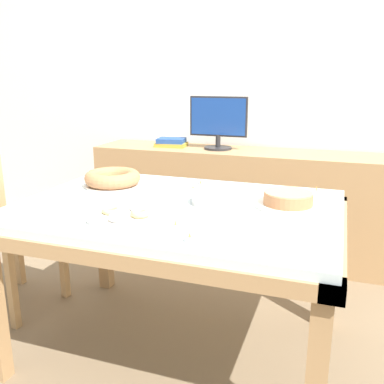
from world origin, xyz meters
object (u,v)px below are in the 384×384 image
Objects in this scene: book_stack at (171,142)px; pastry_platter at (126,216)px; cake_chocolate_round at (288,200)px; tealight_near_cakes at (190,239)px; cake_golden_bundt at (113,179)px; tealight_left_edge at (193,189)px; tealight_near_front at (316,191)px; computer_monitor at (218,123)px; plate_stack at (215,198)px; tealight_centre at (200,184)px; tealight_right_edge at (176,226)px.

book_stack is 1.58m from pastry_platter.
tealight_near_cakes is at bearing -117.00° from cake_chocolate_round.
cake_golden_bundt is 7.25× the size of tealight_left_edge.
computer_monitor is at bearing 131.02° from tealight_near_front.
plate_stack is 5.25× the size of tealight_near_front.
tealight_centre and tealight_near_front have the same top height.
tealight_right_edge is at bearing -130.36° from cake_chocolate_round.
tealight_near_front is 0.89m from tealight_near_cakes.
pastry_platter is 7.83× the size of tealight_left_edge.
tealight_left_edge is (-0.48, 0.11, -0.02)m from cake_chocolate_round.
book_stack is at bearing 112.47° from tealight_right_edge.
cake_chocolate_round reaches higher than tealight_near_cakes.
cake_golden_bundt is 7.25× the size of tealight_near_front.
cake_chocolate_round reaches higher than tealight_right_edge.
tealight_right_edge is (0.65, -1.57, -0.07)m from book_stack.
tealight_near_cakes is (0.37, -1.67, -0.22)m from computer_monitor.
plate_stack is at bearing -59.88° from book_stack.
tealight_near_front is (0.10, 0.27, -0.02)m from cake_chocolate_round.
pastry_platter is 0.51m from tealight_left_edge.
cake_golden_bundt is at bearing 168.57° from plate_stack.
plate_stack is (0.33, -1.20, -0.21)m from computer_monitor.
computer_monitor is 1.26m from plate_stack.
cake_chocolate_round is 0.29m from tealight_near_front.
tealight_near_front is at bearing 56.16° from tealight_right_edge.
tealight_near_cakes is at bearing -77.34° from computer_monitor.
computer_monitor is 0.40m from book_stack.
computer_monitor is 1.72m from tealight_near_cakes.
tealight_near_front is (1.01, 0.21, -0.03)m from cake_golden_bundt.
book_stack reaches higher than tealight_right_edge.
cake_golden_bundt is 1.38× the size of plate_stack.
book_stack is at bearing 120.12° from plate_stack.
computer_monitor reaches higher than cake_golden_bundt.
cake_golden_bundt reaches higher than plate_stack.
tealight_right_edge is at bearing 132.44° from tealight_near_cakes.
tealight_centre is (-0.16, 0.28, -0.01)m from plate_stack.
tealight_near_cakes is 1.00× the size of tealight_right_edge.
cake_chocolate_round reaches higher than pastry_platter.
tealight_right_edge is (-0.05, -0.37, -0.01)m from plate_stack.
computer_monitor is 2.02× the size of plate_stack.
pastry_platter is 7.83× the size of tealight_near_cakes.
cake_chocolate_round reaches higher than plate_stack.
cake_golden_bundt is 7.25× the size of tealight_right_edge.
computer_monitor reaches higher than tealight_centre.
book_stack is at bearing 95.49° from cake_golden_bundt.
computer_monitor reaches higher than plate_stack.
cake_golden_bundt is 0.43m from tealight_left_edge.
computer_monitor is at bearing 100.12° from tealight_centre.
cake_golden_bundt is 0.46m from tealight_centre.
cake_chocolate_round is at bearing 10.77° from plate_stack.
cake_chocolate_round is 0.32m from plate_stack.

